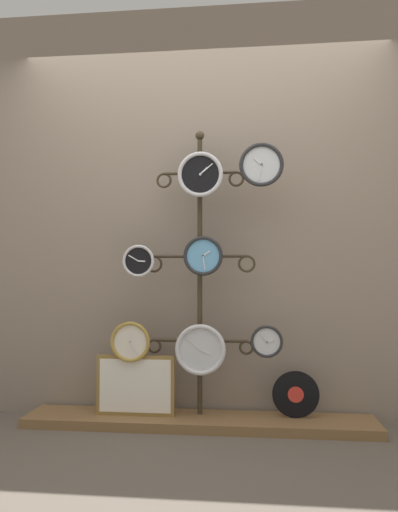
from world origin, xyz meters
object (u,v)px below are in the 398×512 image
(clock_bottom_right, at_px, (267,341))
(vinyl_record, at_px, (296,395))
(display_stand, at_px, (200,342))
(clock_top_center, at_px, (200,174))
(clock_middle_left, at_px, (139,261))
(clock_bottom_center, at_px, (200,350))
(clock_bottom_left, at_px, (130,342))
(picture_frame, at_px, (135,386))
(clock_top_right, at_px, (261,165))
(clock_middle_center, at_px, (203,256))

(clock_bottom_right, relative_size, vinyl_record, 0.68)
(display_stand, xyz_separation_m, clock_top_center, (0.01, -0.11, 1.06))
(clock_middle_left, distance_m, vinyl_record, 1.29)
(clock_middle_left, xyz_separation_m, clock_bottom_center, (0.40, -0.01, -0.55))
(clock_bottom_left, bearing_deg, clock_bottom_center, -2.13)
(clock_middle_left, distance_m, clock_bottom_left, 0.51)
(display_stand, bearing_deg, clock_bottom_right, -13.50)
(picture_frame, bearing_deg, display_stand, 11.63)
(clock_bottom_center, bearing_deg, vinyl_record, 8.77)
(display_stand, xyz_separation_m, clock_top_right, (0.40, -0.11, 1.11))
(clock_middle_center, xyz_separation_m, picture_frame, (-0.43, -0.00, -0.82))
(clock_bottom_right, bearing_deg, clock_middle_center, 177.01)
(clock_middle_left, relative_size, clock_bottom_center, 0.65)
(display_stand, bearing_deg, clock_middle_left, -163.91)
(clock_top_right, height_order, picture_frame, clock_top_right)
(clock_middle_center, bearing_deg, clock_middle_left, -176.07)
(vinyl_record, bearing_deg, clock_bottom_center, -171.23)
(clock_bottom_center, distance_m, clock_bottom_right, 0.41)
(clock_middle_left, height_order, vinyl_record, clock_middle_left)
(clock_bottom_left, height_order, clock_bottom_right, clock_bottom_left)
(clock_top_right, distance_m, clock_middle_center, 0.67)
(clock_middle_left, distance_m, clock_middle_center, 0.41)
(clock_top_center, height_order, clock_middle_center, clock_top_center)
(clock_bottom_left, bearing_deg, clock_middle_center, 2.60)
(clock_middle_center, bearing_deg, clock_top_right, -4.42)
(clock_top_right, distance_m, clock_middle_left, 0.98)
(clock_middle_center, height_order, vinyl_record, clock_middle_center)
(clock_middle_center, xyz_separation_m, vinyl_record, (0.57, 0.05, -0.86))
(display_stand, relative_size, clock_middle_left, 9.21)
(clock_middle_center, bearing_deg, clock_bottom_left, -177.40)
(picture_frame, bearing_deg, clock_bottom_center, -4.89)
(clock_bottom_center, bearing_deg, clock_middle_left, 178.63)
(clock_top_right, xyz_separation_m, clock_middle_left, (-0.78, 0.00, -0.59))
(clock_middle_left, xyz_separation_m, vinyl_record, (0.98, 0.08, -0.83))
(display_stand, xyz_separation_m, vinyl_record, (0.60, -0.03, -0.31))
(clock_middle_left, xyz_separation_m, clock_middle_center, (0.41, 0.03, 0.03))
(clock_top_center, relative_size, clock_bottom_center, 0.91)
(display_stand, height_order, vinyl_record, display_stand)
(clock_bottom_right, bearing_deg, clock_bottom_left, -179.98)
(clock_top_right, distance_m, vinyl_record, 1.44)
(clock_top_center, xyz_separation_m, clock_bottom_left, (-0.45, 0.01, -1.06))
(clock_bottom_right, bearing_deg, clock_middle_left, -179.47)
(display_stand, distance_m, clock_top_center, 1.07)
(clock_bottom_center, xyz_separation_m, picture_frame, (-0.42, 0.04, -0.24))
(clock_middle_left, xyz_separation_m, clock_bottom_right, (0.80, 0.01, -0.50))
(clock_middle_left, distance_m, picture_frame, 0.79)
(clock_top_center, distance_m, clock_top_right, 0.39)
(clock_middle_center, distance_m, picture_frame, 0.93)
(clock_top_right, xyz_separation_m, clock_bottom_center, (-0.38, -0.01, -1.15))
(clock_top_center, distance_m, clock_middle_left, 0.67)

